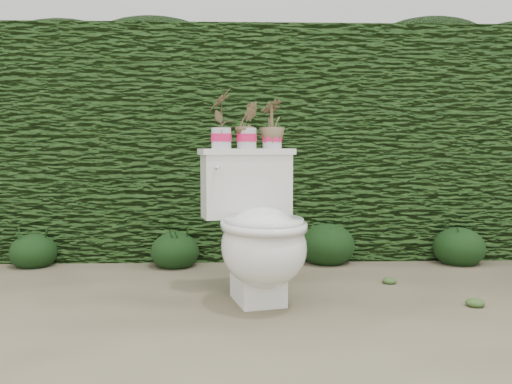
{
  "coord_description": "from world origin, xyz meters",
  "views": [
    {
      "loc": [
        -0.07,
        -2.53,
        0.79
      ],
      "look_at": [
        0.02,
        0.29,
        0.55
      ],
      "focal_mm": 38.0,
      "sensor_mm": 36.0,
      "label": 1
    }
  ],
  "objects_px": {
    "toilet": "(259,233)",
    "potted_plant_center": "(247,127)",
    "potted_plant_left": "(221,120)",
    "potted_plant_right": "(272,126)"
  },
  "relations": [
    {
      "from": "potted_plant_left",
      "to": "potted_plant_center",
      "type": "bearing_deg",
      "value": 116.6
    },
    {
      "from": "toilet",
      "to": "potted_plant_center",
      "type": "bearing_deg",
      "value": 89.58
    },
    {
      "from": "potted_plant_left",
      "to": "potted_plant_center",
      "type": "xyz_separation_m",
      "value": [
        0.13,
        0.03,
        -0.03
      ]
    },
    {
      "from": "potted_plant_center",
      "to": "potted_plant_right",
      "type": "xyz_separation_m",
      "value": [
        0.14,
        0.03,
        0.01
      ]
    },
    {
      "from": "potted_plant_center",
      "to": "potted_plant_right",
      "type": "relative_size",
      "value": 0.95
    },
    {
      "from": "potted_plant_center",
      "to": "toilet",
      "type": "bearing_deg",
      "value": -95.86
    },
    {
      "from": "potted_plant_left",
      "to": "potted_plant_right",
      "type": "bearing_deg",
      "value": 116.6
    },
    {
      "from": "toilet",
      "to": "potted_plant_right",
      "type": "relative_size",
      "value": 3.15
    },
    {
      "from": "toilet",
      "to": "potted_plant_center",
      "type": "height_order",
      "value": "potted_plant_center"
    },
    {
      "from": "toilet",
      "to": "potted_plant_center",
      "type": "relative_size",
      "value": 3.33
    }
  ]
}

